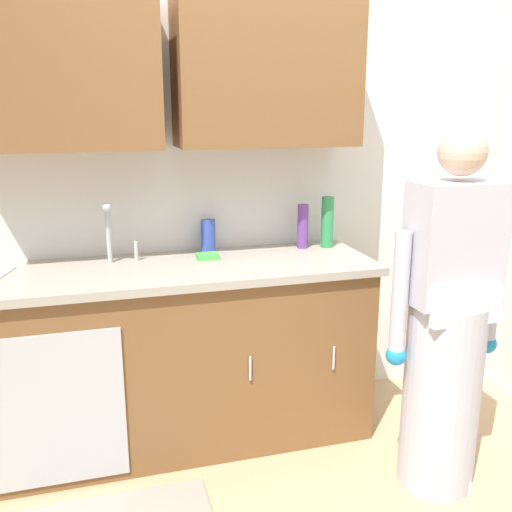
{
  "coord_description": "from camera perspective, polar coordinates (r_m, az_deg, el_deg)",
  "views": [
    {
      "loc": [
        -0.93,
        -2.04,
        1.7
      ],
      "look_at": [
        -0.19,
        0.55,
        1.0
      ],
      "focal_mm": 40.65,
      "sensor_mm": 36.0,
      "label": 1
    }
  ],
  "objects": [
    {
      "name": "sponge",
      "position": [
        2.96,
        -4.79,
        -0.02
      ],
      "size": [
        0.11,
        0.07,
        0.03
      ],
      "primitive_type": "cube",
      "color": "#4CBF4C",
      "rests_on": "countertop"
    },
    {
      "name": "bottle_dish_liquid",
      "position": [
        3.18,
        4.63,
        2.92
      ],
      "size": [
        0.06,
        0.06,
        0.24
      ],
      "primitive_type": "cylinder",
      "color": "#66388C",
      "rests_on": "countertop"
    },
    {
      "name": "sink",
      "position": [
        2.85,
        -13.23,
        -1.57
      ],
      "size": [
        0.5,
        0.36,
        0.35
      ],
      "color": "#B7BABF",
      "rests_on": "counter_cabinet"
    },
    {
      "name": "bottle_soap",
      "position": [
        3.21,
        7.03,
        3.33
      ],
      "size": [
        0.07,
        0.07,
        0.28
      ],
      "primitive_type": "cylinder",
      "color": "#2D8C4C",
      "rests_on": "countertop"
    },
    {
      "name": "bottle_cleaner_spray",
      "position": [
        3.09,
        -4.73,
        1.97
      ],
      "size": [
        0.08,
        0.08,
        0.18
      ],
      "primitive_type": "cylinder",
      "color": "#334CB2",
      "rests_on": "countertop"
    },
    {
      "name": "kitchen_wall_with_uppers",
      "position": [
        3.14,
        -1.32,
        10.48
      ],
      "size": [
        4.8,
        0.44,
        2.7
      ],
      "color": "silver",
      "rests_on": "ground"
    },
    {
      "name": "counter_cabinet",
      "position": [
        3.03,
        -7.48,
        -9.91
      ],
      "size": [
        1.9,
        0.62,
        0.9
      ],
      "color": "brown",
      "rests_on": "ground"
    },
    {
      "name": "knife_on_counter",
      "position": [
        2.93,
        -23.58,
        -1.66
      ],
      "size": [
        0.08,
        0.24,
        0.01
      ],
      "primitive_type": "cube",
      "rotation": [
        0.0,
        0.0,
        1.32
      ],
      "color": "silver",
      "rests_on": "countertop"
    },
    {
      "name": "countertop",
      "position": [
        2.87,
        -7.74,
        -1.32
      ],
      "size": [
        1.96,
        0.66,
        0.04
      ],
      "primitive_type": "cube",
      "color": "#A8A093",
      "rests_on": "counter_cabinet"
    },
    {
      "name": "person_at_sink",
      "position": [
        2.71,
        18.18,
        -8.06
      ],
      "size": [
        0.55,
        0.34,
        1.62
      ],
      "color": "white",
      "rests_on": "ground"
    },
    {
      "name": "ground_plane",
      "position": [
        2.81,
        7.42,
        -22.76
      ],
      "size": [
        9.0,
        9.0,
        0.0
      ],
      "primitive_type": "plane",
      "color": "tan"
    }
  ]
}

